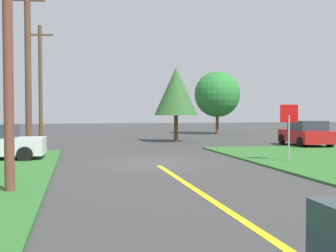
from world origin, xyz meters
TOP-DOWN VIEW (x-y plane):
  - ground_plane at (0.00, 0.00)m, footprint 120.00×120.00m
  - lane_stripe_center at (0.00, -8.00)m, footprint 0.20×14.00m
  - stop_sign at (5.64, -1.15)m, footprint 0.75×0.21m
  - car_on_crossroad at (10.88, 6.17)m, footprint 2.48×4.45m
  - utility_pole_near at (-4.97, -5.57)m, footprint 1.79×0.43m
  - utility_pole_mid at (-5.72, 5.92)m, footprint 1.80×0.33m
  - utility_pole_far at (-5.70, 13.42)m, footprint 1.79×0.43m
  - oak_tree_left at (3.81, 11.67)m, footprint 3.13×3.13m
  - pine_tree_center at (10.17, 20.72)m, footprint 4.44×4.44m

SIDE VIEW (x-z plane):
  - ground_plane at x=0.00m, z-range 0.00..0.00m
  - lane_stripe_center at x=0.00m, z-range 0.00..0.01m
  - car_on_crossroad at x=10.88m, z-range 0.00..1.62m
  - stop_sign at x=5.64m, z-range 0.51..2.99m
  - oak_tree_left at x=3.81m, z-range 0.95..6.33m
  - pine_tree_center at x=10.17m, z-range 0.82..6.91m
  - utility_pole_near at x=-4.97m, z-range 0.15..7.93m
  - utility_pole_far at x=-5.70m, z-range 0.15..8.44m
  - utility_pole_mid at x=-5.72m, z-range 0.10..8.90m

